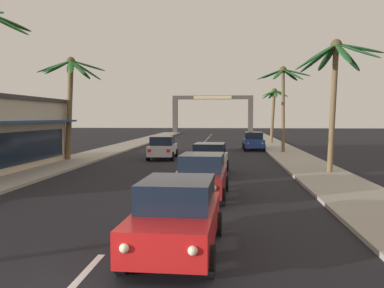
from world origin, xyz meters
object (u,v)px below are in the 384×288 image
Objects in this scene: sedan_parked_nearest_kerb at (253,141)px; sedan_oncoming_far at (163,147)px; palm_right_farthest at (274,103)px; palm_right_third at (283,87)px; palm_left_third at (71,85)px; palm_right_second at (335,71)px; town_gateway_arch at (213,109)px; sedan_lead_at_stop_bar at (177,216)px; sedan_fifth_in_queue at (209,159)px; sedan_third_in_queue at (202,176)px.

sedan_oncoming_far is at bearing -128.68° from sedan_parked_nearest_kerb.
palm_right_farthest is (10.04, 18.43, 3.88)m from sedan_oncoming_far.
palm_left_third is at bearing -154.21° from palm_right_third.
palm_right_second reaches higher than town_gateway_arch.
palm_right_farthest is (6.42, 39.82, 3.88)m from sedan_lead_at_stop_bar.
sedan_fifth_in_queue is at bearing -88.14° from town_gateway_arch.
palm_right_second is (6.66, 7.04, 4.68)m from sedan_third_in_queue.
town_gateway_arch reaches higher than sedan_fifth_in_queue.
palm_left_third reaches higher than palm_right_second.
sedan_parked_nearest_kerb is 40.51m from town_gateway_arch.
palm_right_farthest reaches higher than sedan_oncoming_far.
palm_right_farthest is at bearing -75.17° from town_gateway_arch.
sedan_fifth_in_queue is 0.62× the size of palm_left_third.
palm_right_second is at bearing -85.46° from palm_right_third.
palm_right_second is (6.65, 0.38, 4.68)m from sedan_fifth_in_queue.
sedan_oncoming_far is at bearing 104.47° from sedan_third_in_queue.
sedan_lead_at_stop_bar is at bearing -99.16° from palm_right_farthest.
palm_right_third is (5.80, 26.74, 4.73)m from sedan_lead_at_stop_bar.
sedan_fifth_in_queue is at bearing 89.20° from sedan_lead_at_stop_bar.
sedan_parked_nearest_kerb is 6.37m from palm_right_third.
palm_right_farthest is (16.16, 20.58, -0.60)m from palm_left_third.
sedan_third_in_queue is at bearing -98.16° from sedan_parked_nearest_kerb.
palm_right_farthest is (2.84, 9.44, 3.88)m from sedan_parked_nearest_kerb.
sedan_fifth_in_queue is 0.61× the size of palm_right_third.
palm_right_second reaches higher than sedan_lead_at_stop_bar.
sedan_lead_at_stop_bar is 22.02m from palm_left_third.
palm_right_farthest is 0.42× the size of town_gateway_arch.
palm_left_third is (-9.92, 5.91, 4.48)m from sedan_fifth_in_queue.
palm_right_second reaches higher than sedan_fifth_in_queue.
sedan_third_in_queue is 33.96m from palm_right_farthest.
sedan_lead_at_stop_bar is at bearing -63.17° from palm_left_third.
palm_left_third is (-9.73, 19.24, 4.48)m from sedan_lead_at_stop_bar.
sedan_lead_at_stop_bar is 0.70× the size of palm_right_farthest.
sedan_lead_at_stop_bar is 70.49m from town_gateway_arch.
sedan_lead_at_stop_bar is 0.62× the size of palm_left_third.
sedan_parked_nearest_kerb is at bearing 121.40° from palm_right_third.
sedan_fifth_in_queue is 1.01× the size of sedan_oncoming_far.
sedan_lead_at_stop_bar is 0.62× the size of palm_right_second.
palm_right_third reaches higher than palm_right_farthest.
sedan_third_in_queue is at bearing -51.76° from palm_left_third.
palm_right_farthest is (6.24, 26.49, 3.88)m from sedan_fifth_in_queue.
town_gateway_arch is at bearing 99.71° from palm_right_third.
palm_left_third is 51.77m from town_gateway_arch.
town_gateway_arch is at bearing 104.83° from palm_right_farthest.
palm_right_third reaches higher than sedan_oncoming_far.
sedan_oncoming_far is at bearing 99.61° from sedan_lead_at_stop_bar.
palm_right_third is 13.12m from palm_right_farthest.
palm_right_third is (15.53, 7.50, 0.25)m from palm_left_third.
sedan_parked_nearest_kerb is 17.62m from palm_right_second.
sedan_fifth_in_queue is 0.63× the size of palm_right_second.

